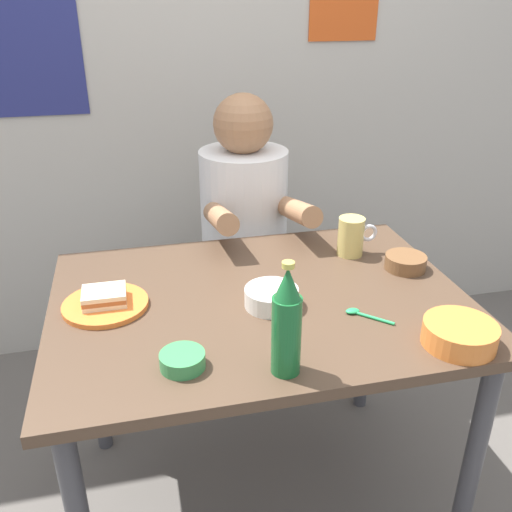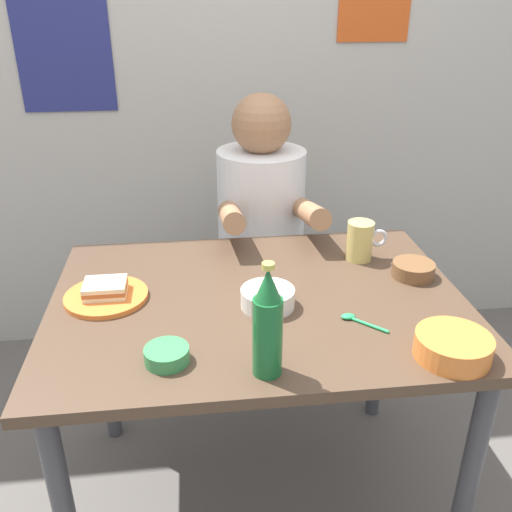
% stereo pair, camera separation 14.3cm
% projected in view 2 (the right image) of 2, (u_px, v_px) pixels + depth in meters
% --- Properties ---
extents(ground_plane, '(6.00, 6.00, 0.00)m').
position_uv_depth(ground_plane, '(258.00, 495.00, 1.80)').
color(ground_plane, '#59544F').
extents(wall_back, '(4.40, 0.09, 2.60)m').
position_uv_depth(wall_back, '(225.00, 41.00, 2.17)').
color(wall_back, '#ADA89E').
rests_on(wall_back, ground).
extents(dining_table, '(1.10, 0.80, 0.74)m').
position_uv_depth(dining_table, '(258.00, 327.00, 1.52)').
color(dining_table, '#4C3828').
rests_on(dining_table, ground).
extents(stool, '(0.34, 0.34, 0.45)m').
position_uv_depth(stool, '(261.00, 303.00, 2.22)').
color(stool, '#4C4C51').
rests_on(stool, ground).
extents(person_seated, '(0.33, 0.56, 0.72)m').
position_uv_depth(person_seated, '(261.00, 206.00, 2.03)').
color(person_seated, white).
rests_on(person_seated, stool).
extents(plate_orange, '(0.22, 0.22, 0.01)m').
position_uv_depth(plate_orange, '(106.00, 296.00, 1.47)').
color(plate_orange, orange).
rests_on(plate_orange, dining_table).
extents(sandwich, '(0.11, 0.09, 0.04)m').
position_uv_depth(sandwich, '(105.00, 288.00, 1.46)').
color(sandwich, beige).
rests_on(sandwich, plate_orange).
extents(beer_mug, '(0.13, 0.08, 0.12)m').
position_uv_depth(beer_mug, '(361.00, 241.00, 1.66)').
color(beer_mug, '#D1BC66').
rests_on(beer_mug, dining_table).
extents(beer_bottle, '(0.06, 0.06, 0.26)m').
position_uv_depth(beer_bottle, '(268.00, 325.00, 1.14)').
color(beer_bottle, '#19602D').
rests_on(beer_bottle, dining_table).
extents(soup_bowl_orange, '(0.17, 0.17, 0.05)m').
position_uv_depth(soup_bowl_orange, '(453.00, 345.00, 1.23)').
color(soup_bowl_orange, orange).
rests_on(soup_bowl_orange, dining_table).
extents(condiment_bowl_brown, '(0.12, 0.12, 0.04)m').
position_uv_depth(condiment_bowl_brown, '(413.00, 269.00, 1.58)').
color(condiment_bowl_brown, brown).
rests_on(condiment_bowl_brown, dining_table).
extents(dip_bowl_green, '(0.10, 0.10, 0.03)m').
position_uv_depth(dip_bowl_green, '(167.00, 354.00, 1.21)').
color(dip_bowl_green, '#388C4C').
rests_on(dip_bowl_green, dining_table).
extents(rice_bowl_white, '(0.14, 0.14, 0.05)m').
position_uv_depth(rice_bowl_white, '(268.00, 297.00, 1.42)').
color(rice_bowl_white, silver).
rests_on(rice_bowl_white, dining_table).
extents(spoon, '(0.10, 0.09, 0.01)m').
position_uv_depth(spoon, '(356.00, 320.00, 1.37)').
color(spoon, '#26A559').
rests_on(spoon, dining_table).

